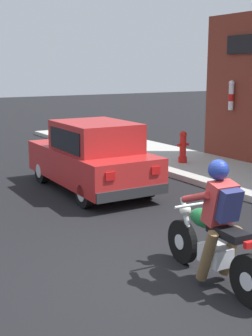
{
  "coord_description": "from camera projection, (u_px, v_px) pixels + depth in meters",
  "views": [
    {
      "loc": [
        -3.4,
        -4.54,
        2.7
      ],
      "look_at": [
        0.96,
        2.42,
        0.95
      ],
      "focal_mm": 50.0,
      "sensor_mm": 36.0,
      "label": 1
    }
  ],
  "objects": [
    {
      "name": "ground_plane",
      "position": [
        162.0,
        280.0,
        6.09
      ],
      "size": [
        80.0,
        80.0,
        0.0
      ],
      "primitive_type": "plane",
      "color": "black"
    },
    {
      "name": "motorcycle_with_rider",
      "position": [
        215.0,
        232.0,
        5.89
      ],
      "size": [
        0.6,
        2.02,
        1.62
      ],
      "color": "black",
      "rests_on": "ground"
    },
    {
      "name": "car_hatchback",
      "position": [
        92.0,
        157.0,
        10.43
      ],
      "size": [
        1.75,
        3.83,
        1.57
      ],
      "color": "black",
      "rests_on": "ground"
    },
    {
      "name": "fire_hydrant",
      "position": [
        183.0,
        147.0,
        12.95
      ],
      "size": [
        0.36,
        0.24,
        0.88
      ],
      "color": "red",
      "rests_on": "sidewalk_curb"
    }
  ]
}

